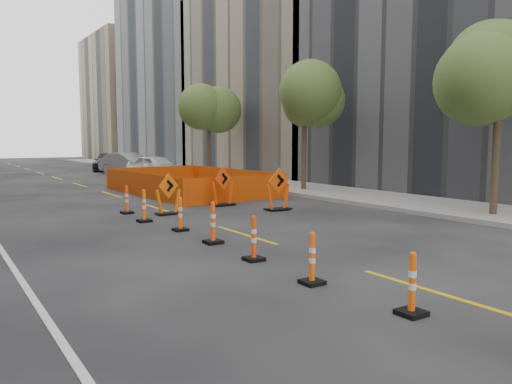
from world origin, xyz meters
TOP-DOWN VIEW (x-y plane):
  - ground_plane at (0.00, 0.00)m, footprint 140.00×140.00m
  - sidewalk_right at (9.00, 12.00)m, footprint 4.00×90.00m
  - bld_right_c at (17.00, 23.80)m, footprint 12.00×16.00m
  - bld_right_d at (17.00, 40.20)m, footprint 12.00×18.00m
  - bld_right_e at (17.00, 58.60)m, footprint 12.00×14.00m
  - tree_r_a at (8.40, 2.00)m, footprint 2.80×2.80m
  - tree_r_b at (8.40, 12.00)m, footprint 2.80×2.80m
  - tree_r_c at (8.40, 22.00)m, footprint 2.80×2.80m
  - channelizer_1 at (-1.23, -2.62)m, footprint 0.38×0.38m
  - channelizer_2 at (-1.44, -0.58)m, footprint 0.38×0.38m
  - channelizer_3 at (-1.37, 1.46)m, footprint 0.39×0.39m
  - channelizer_4 at (-1.26, 3.51)m, footprint 0.42×0.42m
  - channelizer_5 at (-1.21, 5.55)m, footprint 0.38×0.38m
  - channelizer_6 at (-1.52, 7.60)m, footprint 0.41×0.41m
  - channelizer_7 at (-1.39, 9.64)m, footprint 0.39×0.39m
  - chevron_sign_left at (-0.25, 8.65)m, footprint 1.09×0.85m
  - chevron_sign_center at (2.47, 9.64)m, footprint 1.17×0.92m
  - chevron_sign_right at (3.55, 7.41)m, footprint 1.10×0.72m
  - safety_fence at (3.44, 14.66)m, footprint 5.47×8.92m
  - parked_car_near at (5.20, 23.37)m, footprint 3.00×5.00m
  - parked_car_mid at (5.18, 28.75)m, footprint 3.31×5.18m
  - parked_car_far at (5.28, 34.26)m, footprint 3.66×5.31m

SIDE VIEW (x-z plane):
  - ground_plane at x=0.00m, z-range 0.00..0.00m
  - sidewalk_right at x=9.00m, z-range 0.00..0.15m
  - channelizer_2 at x=-1.44m, z-range 0.00..0.96m
  - channelizer_1 at x=-1.23m, z-range 0.00..0.96m
  - channelizer_5 at x=-1.21m, z-range 0.00..0.97m
  - channelizer_3 at x=-1.37m, z-range 0.00..0.98m
  - channelizer_7 at x=-1.39m, z-range 0.00..1.00m
  - channelizer_6 at x=-1.52m, z-range 0.00..1.04m
  - channelizer_4 at x=-1.26m, z-range 0.00..1.06m
  - safety_fence at x=3.44m, z-range 0.00..1.09m
  - parked_car_far at x=5.28m, z-range 0.00..1.43m
  - chevron_sign_left at x=-0.25m, z-range 0.00..1.44m
  - chevron_sign_center at x=2.47m, z-range 0.00..1.54m
  - chevron_sign_right at x=3.55m, z-range 0.00..1.57m
  - parked_car_near at x=5.20m, z-range 0.00..1.59m
  - parked_car_mid at x=5.18m, z-range 0.00..1.61m
  - tree_r_a at x=8.40m, z-range 1.55..7.50m
  - tree_r_b at x=8.40m, z-range 1.55..7.50m
  - tree_r_c at x=8.40m, z-range 1.55..7.50m
  - bld_right_c at x=17.00m, z-range 0.00..14.00m
  - bld_right_e at x=17.00m, z-range 0.00..16.00m
  - bld_right_d at x=17.00m, z-range 0.00..20.00m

